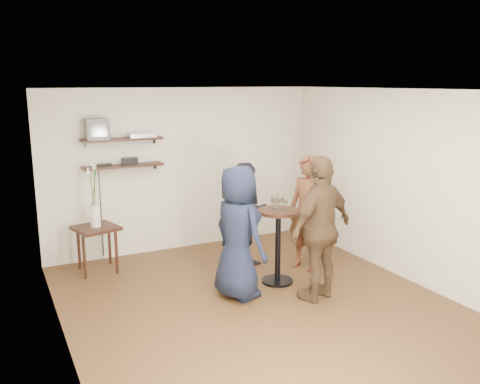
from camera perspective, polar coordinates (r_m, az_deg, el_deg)
name	(u,v)px	position (r m, az deg, el deg)	size (l,w,h in m)	color
room	(257,201)	(6.02, 1.96, -1.06)	(4.58, 5.08, 2.68)	#432715
shelf_upper	(122,139)	(7.77, -13.10, 5.78)	(1.20, 0.25, 0.04)	black
shelf_lower	(123,166)	(7.83, -12.96, 2.88)	(1.20, 0.25, 0.04)	black
crt_monitor	(97,129)	(7.68, -15.81, 6.82)	(0.32, 0.30, 0.30)	#59595B
dvd_deck	(142,135)	(7.84, -10.97, 6.28)	(0.40, 0.24, 0.06)	silver
radio	(130,161)	(7.84, -12.25, 3.42)	(0.22, 0.10, 0.10)	black
power_strip	(102,165)	(7.80, -15.28, 2.97)	(0.30, 0.05, 0.03)	black
side_table	(96,234)	(7.56, -15.83, -4.56)	(0.68, 0.68, 0.67)	black
vase_lilies	(94,205)	(7.45, -16.02, -1.40)	(0.20, 0.20, 1.01)	white
drinks_table	(278,236)	(6.87, 4.30, -4.97)	(0.56, 0.56, 1.02)	black
wine_glass_fl	(276,200)	(6.69, 4.02, -0.96)	(0.07, 0.07, 0.21)	silver
wine_glass_fr	(285,200)	(6.74, 5.08, -0.89)	(0.07, 0.07, 0.20)	silver
wine_glass_bl	(274,200)	(6.78, 3.81, -0.85)	(0.06, 0.06, 0.19)	silver
wine_glass_br	(280,199)	(6.75, 4.50, -0.80)	(0.07, 0.07, 0.22)	silver
person_plaid	(307,213)	(7.38, 7.55, -2.34)	(0.61, 0.40, 1.67)	#AA1329
person_dark	(247,216)	(7.37, 0.83, -2.71)	(0.76, 0.59, 1.56)	black
person_navy	(238,233)	(6.35, -0.21, -4.58)	(0.83, 0.54, 1.69)	black
person_brown	(321,229)	(6.36, 9.07, -4.10)	(1.07, 0.44, 1.82)	#4F3721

